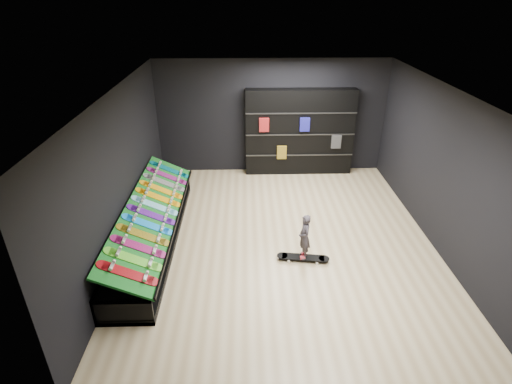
{
  "coord_description": "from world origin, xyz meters",
  "views": [
    {
      "loc": [
        -0.69,
        -6.72,
        4.6
      ],
      "look_at": [
        -0.5,
        0.2,
        1.0
      ],
      "focal_mm": 28.0,
      "sensor_mm": 36.0,
      "label": 1
    }
  ],
  "objects_px": {
    "floor_skateboard": "(303,259)",
    "child": "(304,245)",
    "back_shelving": "(299,132)",
    "display_rack": "(153,231)"
  },
  "relations": [
    {
      "from": "display_rack",
      "to": "back_shelving",
      "type": "xyz_separation_m",
      "value": [
        3.28,
        3.32,
        0.89
      ]
    },
    {
      "from": "display_rack",
      "to": "floor_skateboard",
      "type": "distance_m",
      "value": 3.0
    },
    {
      "from": "back_shelving",
      "to": "child",
      "type": "xyz_separation_m",
      "value": [
        -0.38,
        -4.01,
        -0.78
      ]
    },
    {
      "from": "floor_skateboard",
      "to": "child",
      "type": "relative_size",
      "value": 1.84
    },
    {
      "from": "display_rack",
      "to": "back_shelving",
      "type": "distance_m",
      "value": 4.75
    },
    {
      "from": "back_shelving",
      "to": "child",
      "type": "relative_size",
      "value": 5.35
    },
    {
      "from": "display_rack",
      "to": "child",
      "type": "height_order",
      "value": "child"
    },
    {
      "from": "display_rack",
      "to": "floor_skateboard",
      "type": "relative_size",
      "value": 4.59
    },
    {
      "from": "back_shelving",
      "to": "child",
      "type": "height_order",
      "value": "back_shelving"
    },
    {
      "from": "display_rack",
      "to": "child",
      "type": "xyz_separation_m",
      "value": [
        2.91,
        -0.69,
        0.11
      ]
    }
  ]
}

